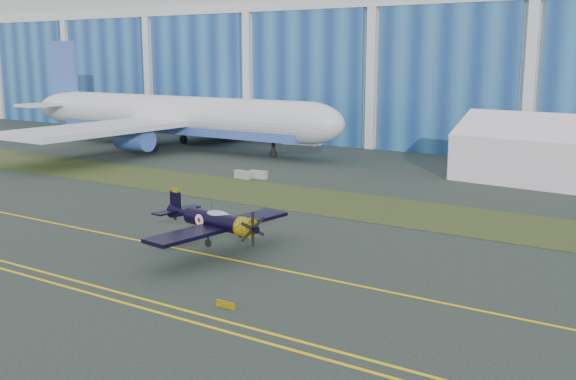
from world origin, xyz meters
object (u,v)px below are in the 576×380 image
Objects in this scene: tent at (539,147)px; tug at (461,156)px; shipping_container at (302,136)px; warbird at (215,221)px; jetliner at (176,73)px.

tug is (-11.53, 9.00, -3.00)m from tent.
tent reaches higher than shipping_container.
tent is 2.92× the size of shipping_container.
tug is (-0.00, 49.44, -1.63)m from warbird.
tug is (39.10, 10.32, -10.09)m from jetliner.
jetliner is 51.15m from tent.
warbird is 0.20× the size of jetliner.
tent is at bearing 2.01° from jetliner.
jetliner is 41.68m from tug.
warbird is 55.95m from jetliner.
tug is at bearing 147.49° from tent.
jetliner reaches higher than shipping_container.
shipping_container is at bearing 168.74° from tug.
tug is at bearing 15.31° from jetliner.
jetliner reaches higher than warbird.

